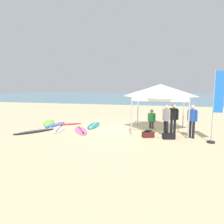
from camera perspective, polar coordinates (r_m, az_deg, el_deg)
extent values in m
plane|color=beige|center=(12.69, 1.20, -4.90)|extent=(80.00, 80.00, 0.00)
cube|color=#568499|center=(45.39, 10.29, 4.07)|extent=(80.00, 36.00, 0.10)
cylinder|color=#B7B7BC|center=(11.18, 5.35, -1.29)|extent=(0.07, 0.07, 2.05)
cylinder|color=#B7B7BC|center=(11.14, 20.23, -1.76)|extent=(0.07, 0.07, 2.05)
cylinder|color=#B7B7BC|center=(14.02, 7.07, 0.49)|extent=(0.07, 0.07, 2.05)
cylinder|color=#B7B7BC|center=(13.99, 18.91, 0.12)|extent=(0.07, 0.07, 2.05)
cube|color=white|center=(10.96, 12.92, 3.29)|extent=(2.89, 0.03, 0.18)
cube|color=white|center=(13.85, 13.10, 4.15)|extent=(2.89, 0.03, 0.18)
cube|color=white|center=(12.50, 6.37, 3.95)|extent=(0.03, 2.89, 0.18)
cube|color=white|center=(12.47, 19.68, 3.54)|extent=(0.03, 2.89, 0.18)
pyramid|color=white|center=(12.38, 13.08, 5.80)|extent=(3.01, 3.01, 0.70)
ellipsoid|color=#7AD12D|center=(15.53, -16.87, -2.79)|extent=(1.64, 2.66, 0.07)
cube|color=white|center=(15.52, -16.88, -2.65)|extent=(0.89, 2.05, 0.01)
cone|color=white|center=(14.48, -17.45, -3.16)|extent=(0.09, 0.09, 0.12)
ellipsoid|color=pink|center=(12.53, -8.49, -4.99)|extent=(1.74, 2.35, 0.07)
cube|color=black|center=(12.52, -8.49, -4.82)|extent=(1.05, 1.75, 0.01)
cone|color=black|center=(11.57, -7.80, -5.54)|extent=(0.09, 0.09, 0.12)
ellipsoid|color=#19847F|center=(13.90, -5.03, -3.67)|extent=(0.89, 2.43, 0.07)
cube|color=white|center=(13.90, -5.03, -3.52)|extent=(0.26, 2.01, 0.01)
cone|color=white|center=(12.96, -5.96, -4.09)|extent=(0.09, 0.09, 0.12)
ellipsoid|color=black|center=(12.93, -20.42, -4.99)|extent=(1.89, 2.29, 0.07)
cube|color=white|center=(12.92, -20.43, -4.82)|extent=(1.20, 1.66, 0.01)
cone|color=white|center=(13.27, -16.52, -4.09)|extent=(0.09, 0.09, 0.12)
ellipsoid|color=white|center=(13.14, -14.27, -4.55)|extent=(1.17, 2.20, 0.07)
cube|color=black|center=(13.13, -14.28, -4.38)|extent=(0.57, 1.74, 0.01)
cone|color=black|center=(13.96, -13.60, -3.42)|extent=(0.09, 0.09, 0.12)
ellipsoid|color=red|center=(14.66, -11.94, -3.23)|extent=(1.84, 1.45, 0.07)
cube|color=white|center=(14.65, -11.94, -3.08)|extent=(1.36, 0.91, 0.01)
cone|color=white|center=(14.75, -8.99, -2.71)|extent=(0.09, 0.09, 0.12)
ellipsoid|color=blue|center=(14.60, -15.22, -3.37)|extent=(0.75, 2.20, 0.07)
cube|color=white|center=(14.60, -15.22, -3.22)|extent=(0.19, 1.84, 0.01)
cone|color=white|center=(15.32, -13.41, -2.44)|extent=(0.09, 0.09, 0.12)
cylinder|color=black|center=(11.43, 21.34, -4.57)|extent=(0.13, 0.13, 0.88)
cylinder|color=black|center=(11.51, 20.55, -4.45)|extent=(0.13, 0.13, 0.88)
cube|color=#2851B2|center=(11.34, 21.12, -0.85)|extent=(0.42, 0.39, 0.60)
sphere|color=beige|center=(11.29, 21.22, 1.28)|extent=(0.21, 0.21, 0.21)
cylinder|color=#2851B2|center=(11.24, 22.14, -1.08)|extent=(0.09, 0.09, 0.54)
cylinder|color=#2851B2|center=(11.46, 20.11, -0.83)|extent=(0.09, 0.09, 0.54)
cylinder|color=black|center=(11.63, 16.73, -4.16)|extent=(0.13, 0.13, 0.88)
cylinder|color=black|center=(11.70, 15.90, -4.07)|extent=(0.13, 0.13, 0.88)
cube|color=black|center=(11.54, 16.45, -0.51)|extent=(0.42, 0.35, 0.60)
sphere|color=beige|center=(11.49, 16.53, 1.58)|extent=(0.21, 0.21, 0.21)
cylinder|color=black|center=(11.46, 17.51, -0.71)|extent=(0.09, 0.09, 0.54)
cylinder|color=black|center=(11.63, 15.40, -0.52)|extent=(0.09, 0.09, 0.54)
cylinder|color=black|center=(11.12, 14.76, -4.62)|extent=(0.13, 0.13, 0.88)
cylinder|color=black|center=(11.27, 14.22, -4.45)|extent=(0.13, 0.13, 0.88)
cube|color=gray|center=(11.07, 14.62, -0.79)|extent=(0.38, 0.42, 0.60)
sphere|color=beige|center=(11.01, 14.69, 1.40)|extent=(0.21, 0.21, 0.21)
cylinder|color=gray|center=(10.88, 15.31, -1.05)|extent=(0.09, 0.09, 0.54)
cylinder|color=gray|center=(11.25, 13.94, -0.73)|extent=(0.09, 0.09, 0.54)
cylinder|color=#383842|center=(13.33, 10.38, -3.43)|extent=(0.13, 0.13, 0.45)
cylinder|color=#383842|center=(13.23, 11.04, -3.53)|extent=(0.13, 0.13, 0.45)
cube|color=#2D8C47|center=(13.20, 10.76, -1.41)|extent=(0.42, 0.37, 0.52)
sphere|color=#9E7051|center=(13.14, 10.80, 0.25)|extent=(0.21, 0.21, 0.21)
cylinder|color=#2D8C47|center=(13.32, 9.92, -1.40)|extent=(0.09, 0.09, 0.47)
cylinder|color=#2D8C47|center=(13.08, 11.61, -1.60)|extent=(0.09, 0.09, 0.47)
cylinder|color=#99999E|center=(10.69, 25.88, 1.22)|extent=(0.04, 0.04, 3.40)
cube|color=blue|center=(10.70, 27.25, 4.90)|extent=(0.40, 0.02, 1.90)
cylinder|color=black|center=(10.98, 25.38, -7.42)|extent=(0.36, 0.36, 0.08)
cube|color=black|center=(11.00, 15.23, -6.38)|extent=(0.66, 0.47, 0.28)
cube|color=#4C1919|center=(11.08, 9.80, -6.11)|extent=(0.67, 0.51, 0.28)
cube|color=black|center=(11.32, 9.70, -5.82)|extent=(0.45, 0.66, 0.28)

